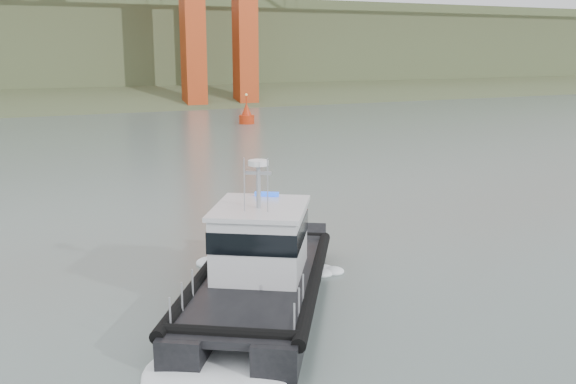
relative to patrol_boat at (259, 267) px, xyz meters
name	(u,v)px	position (x,y,z in m)	size (l,w,h in m)	color
ground	(363,325)	(2.17, -3.15, -1.26)	(400.00, 400.00, 0.00)	#4D5C58
headlands	(33,55)	(2.17, 122.35, 5.78)	(500.00, 105.36, 27.12)	#344427
patrol_boat	(259,267)	(0.00, 0.00, 0.00)	(8.79, 10.80, 5.05)	black
nav_buoy	(247,115)	(19.30, 49.43, -0.31)	(1.75, 1.75, 3.64)	#B52A0C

